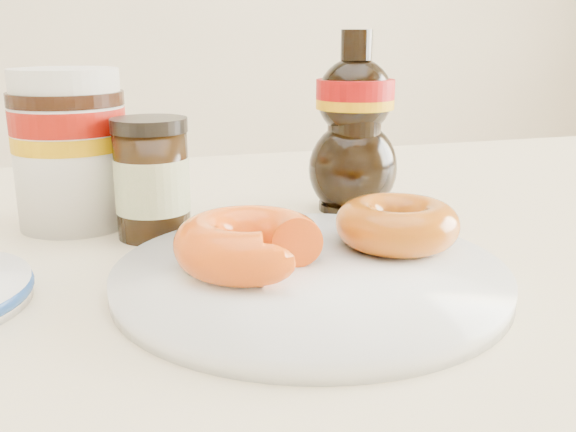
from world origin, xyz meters
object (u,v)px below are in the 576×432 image
object	(u,v)px
dining_table	(268,365)
plate	(310,274)
donut_whole	(397,224)
donut_bitten	(249,243)
dark_jar	(152,180)
nutella_jar	(70,142)
syrup_bottle	(354,123)

from	to	relation	value
dining_table	plate	bearing A→B (deg)	-69.72
dining_table	donut_whole	size ratio (longest dim) A/B	15.28
dining_table	plate	size ratio (longest dim) A/B	5.25
donut_whole	donut_bitten	bearing A→B (deg)	-172.32
plate	dark_jar	size ratio (longest dim) A/B	2.68
nutella_jar	syrup_bottle	bearing A→B (deg)	-5.94
nutella_jar	syrup_bottle	world-z (taller)	syrup_bottle
dining_table	syrup_bottle	world-z (taller)	syrup_bottle
donut_bitten	donut_whole	size ratio (longest dim) A/B	1.09
syrup_bottle	dark_jar	world-z (taller)	syrup_bottle
donut_whole	nutella_jar	size ratio (longest dim) A/B	0.67
plate	nutella_jar	size ratio (longest dim) A/B	1.94
donut_whole	dark_jar	xyz separation A→B (m)	(-0.17, 0.12, 0.02)
dining_table	dark_jar	bearing A→B (deg)	126.51
dining_table	donut_whole	world-z (taller)	donut_whole
syrup_bottle	dark_jar	size ratio (longest dim) A/B	1.70
nutella_jar	donut_bitten	bearing A→B (deg)	-59.83
nutella_jar	donut_whole	bearing A→B (deg)	-37.55
dark_jar	syrup_bottle	bearing A→B (deg)	8.73
donut_bitten	syrup_bottle	bearing A→B (deg)	59.60
plate	syrup_bottle	size ratio (longest dim) A/B	1.58
dining_table	nutella_jar	distance (m)	0.26
dining_table	nutella_jar	bearing A→B (deg)	131.37
donut_whole	dark_jar	size ratio (longest dim) A/B	0.92
dining_table	nutella_jar	xyz separation A→B (m)	(-0.13, 0.15, 0.16)
plate	donut_bitten	distance (m)	0.05
plate	nutella_jar	distance (m)	0.26
dark_jar	dining_table	bearing A→B (deg)	-53.49
donut_whole	dark_jar	world-z (taller)	dark_jar
plate	syrup_bottle	xyz separation A→B (m)	(0.10, 0.17, 0.08)
dining_table	donut_bitten	size ratio (longest dim) A/B	14.00
donut_whole	syrup_bottle	world-z (taller)	syrup_bottle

